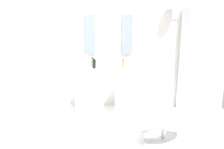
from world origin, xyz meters
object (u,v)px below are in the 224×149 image
shower_column (182,58)px  pedestal_sink_right (126,90)px  towel_rack (15,99)px  soap_bottle_white (123,63)px  lounge_chair (163,121)px  soap_bottle_amber (123,63)px  soap_bottle_green (92,63)px  pedestal_sink_left (87,89)px  soap_bottle_black (94,64)px  soap_bottle_grey (96,65)px

shower_column → pedestal_sink_right: bearing=-161.3°
towel_rack → shower_column: bearing=25.7°
shower_column → soap_bottle_white: 1.19m
lounge_chair → soap_bottle_amber: bearing=118.1°
pedestal_sink_right → soap_bottle_amber: size_ratio=7.02×
soap_bottle_amber → soap_bottle_white: soap_bottle_amber is taller
lounge_chair → soap_bottle_green: size_ratio=5.64×
pedestal_sink_right → pedestal_sink_left: bearing=180.0°
soap_bottle_black → soap_bottle_grey: 0.06m
pedestal_sink_right → soap_bottle_black: 0.80m
towel_rack → soap_bottle_black: size_ratio=4.95×
lounge_chair → soap_bottle_green: 1.82m
pedestal_sink_right → soap_bottle_black: (-0.61, -0.06, 0.51)m
soap_bottle_green → soap_bottle_black: bearing=-67.1°
pedestal_sink_right → soap_bottle_white: soap_bottle_white is taller
lounge_chair → soap_bottle_white: soap_bottle_white is taller
pedestal_sink_left → soap_bottle_grey: soap_bottle_grey is taller
pedestal_sink_right → soap_bottle_white: 0.51m
pedestal_sink_right → towel_rack: pedestal_sink_right is taller
towel_rack → soap_bottle_white: soap_bottle_white is taller
pedestal_sink_left → pedestal_sink_right: (0.76, 0.00, 0.00)m
soap_bottle_green → lounge_chair: bearing=-42.6°
soap_bottle_white → soap_bottle_green: (-0.60, -0.08, 0.02)m
lounge_chair → towel_rack: bearing=178.0°
towel_rack → lounge_chair: bearing=-2.0°
pedestal_sink_left → lounge_chair: bearing=-38.9°
lounge_chair → pedestal_sink_left: bearing=141.1°
pedestal_sink_right → soap_bottle_grey: size_ratio=7.09×
towel_rack → pedestal_sink_right: bearing=29.7°
towel_rack → soap_bottle_grey: bearing=40.3°
pedestal_sink_left → pedestal_sink_right: size_ratio=1.00×
soap_bottle_black → soap_bottle_white: bearing=19.9°
pedestal_sink_left → soap_bottle_amber: 0.86m
shower_column → lounge_chair: 1.71m
lounge_chair → soap_bottle_white: bearing=117.6°
soap_bottle_black → soap_bottle_grey: bearing=64.1°
shower_column → soap_bottle_green: size_ratio=10.88×
towel_rack → soap_bottle_black: (1.15, 0.95, 0.39)m
lounge_chair → soap_bottle_grey: bearing=137.5°
shower_column → soap_bottle_black: 1.77m
soap_bottle_black → soap_bottle_green: 0.13m
soap_bottle_white → soap_bottle_green: size_ratio=0.76×
soap_bottle_green → shower_column: bearing=10.1°
pedestal_sink_left → towel_rack: size_ratio=1.08×
lounge_chair → shower_column: bearing=70.2°
soap_bottle_white → pedestal_sink_right: bearing=-68.5°
towel_rack → soap_bottle_amber: (1.69, 1.13, 0.36)m
soap_bottle_black → soap_bottle_green: bearing=112.9°
shower_column → soap_bottle_green: shower_column is taller
pedestal_sink_left → pedestal_sink_right: 0.76m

